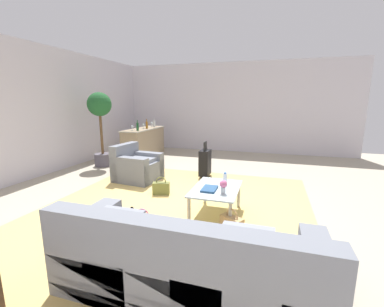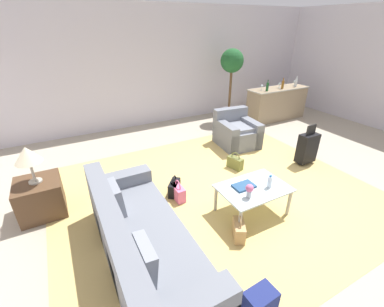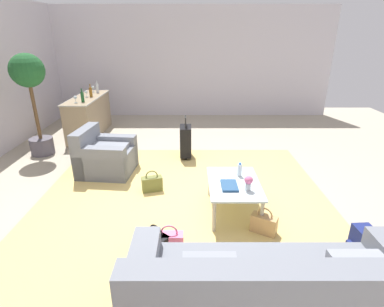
{
  "view_description": "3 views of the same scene",
  "coord_description": "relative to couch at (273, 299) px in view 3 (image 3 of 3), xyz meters",
  "views": [
    {
      "loc": [
        -4.14,
        -1.28,
        1.78
      ],
      "look_at": [
        -0.58,
        -0.16,
        1.02
      ],
      "focal_mm": 24.0,
      "sensor_mm": 36.0,
      "label": 1
    },
    {
      "loc": [
        -2.68,
        -2.83,
        2.6
      ],
      "look_at": [
        -0.92,
        0.45,
        0.72
      ],
      "focal_mm": 24.0,
      "sensor_mm": 36.0,
      "label": 2
    },
    {
      "loc": [
        -4.04,
        0.08,
        2.35
      ],
      "look_at": [
        -0.45,
        0.08,
        0.9
      ],
      "focal_mm": 28.0,
      "sensor_mm": 36.0,
      "label": 3
    }
  ],
  "objects": [
    {
      "name": "potted_ficus",
      "position": [
        3.99,
        3.8,
        1.06
      ],
      "size": [
        0.64,
        0.64,
        2.02
      ],
      "color": "#514C56",
      "rests_on": "ground"
    },
    {
      "name": "wall_right",
      "position": [
        7.25,
        0.6,
        1.25
      ],
      "size": [
        0.12,
        8.0,
        3.1
      ],
      "primitive_type": "cube",
      "color": "silver",
      "rests_on": "ground"
    },
    {
      "name": "backpack_navy",
      "position": [
        0.79,
        -1.19,
        -0.11
      ],
      "size": [
        0.31,
        0.26,
        0.4
      ],
      "color": "navy",
      "rests_on": "ground"
    },
    {
      "name": "couch",
      "position": [
        0.0,
        0.0,
        0.0
      ],
      "size": [
        0.9,
        2.43,
        0.86
      ],
      "color": "slate",
      "rests_on": "ground"
    },
    {
      "name": "handbag_olive",
      "position": [
        2.39,
        1.31,
        -0.17
      ],
      "size": [
        0.22,
        0.35,
        0.36
      ],
      "color": "olive",
      "rests_on": "ground"
    },
    {
      "name": "wine_bottle_amber",
      "position": [
        5.3,
        3.09,
        0.75
      ],
      "size": [
        0.07,
        0.07,
        0.3
      ],
      "color": "brown",
      "rests_on": "bar_console"
    },
    {
      "name": "coffee_table_book",
      "position": [
        1.67,
        0.18,
        0.17
      ],
      "size": [
        0.32,
        0.21,
        0.03
      ],
      "primitive_type": "cube",
      "rotation": [
        0.0,
        0.0,
        -0.0
      ],
      "color": "navy",
      "rests_on": "coffee_table"
    },
    {
      "name": "wine_bottle_green",
      "position": [
        4.72,
        3.09,
        0.75
      ],
      "size": [
        0.07,
        0.07,
        0.3
      ],
      "color": "#194C23",
      "rests_on": "bar_console"
    },
    {
      "name": "handbag_pink",
      "position": [
        0.95,
        0.94,
        -0.17
      ],
      "size": [
        0.14,
        0.32,
        0.36
      ],
      "color": "pink",
      "rests_on": "ground"
    },
    {
      "name": "coffee_table",
      "position": [
        1.79,
        0.1,
        0.1
      ],
      "size": [
        1.01,
        0.7,
        0.46
      ],
      "color": "silver",
      "rests_on": "ground"
    },
    {
      "name": "wine_glass_left_of_centre",
      "position": [
        5.29,
        3.19,
        0.74
      ],
      "size": [
        0.08,
        0.08,
        0.15
      ],
      "color": "silver",
      "rests_on": "bar_console"
    },
    {
      "name": "suitcase_black",
      "position": [
        3.79,
        0.8,
        0.06
      ],
      "size": [
        0.4,
        0.22,
        0.85
      ],
      "color": "black",
      "rests_on": "ground"
    },
    {
      "name": "handbag_black",
      "position": [
        0.95,
        1.09,
        -0.17
      ],
      "size": [
        0.31,
        0.34,
        0.36
      ],
      "color": "black",
      "rests_on": "ground"
    },
    {
      "name": "handbag_tan",
      "position": [
        1.31,
        -0.23,
        -0.17
      ],
      "size": [
        0.28,
        0.35,
        0.36
      ],
      "color": "tan",
      "rests_on": "ground"
    },
    {
      "name": "bar_console",
      "position": [
        5.29,
        3.2,
        0.18
      ],
      "size": [
        1.88,
        0.61,
        0.94
      ],
      "color": "#937F60",
      "rests_on": "ground"
    },
    {
      "name": "water_bottle",
      "position": [
        1.99,
        0.0,
        0.25
      ],
      "size": [
        0.06,
        0.06,
        0.2
      ],
      "color": "silver",
      "rests_on": "coffee_table"
    },
    {
      "name": "armchair",
      "position": [
        3.1,
        2.26,
        -0.01
      ],
      "size": [
        0.93,
        0.98,
        0.82
      ],
      "color": "slate",
      "rests_on": "ground"
    },
    {
      "name": "wine_glass_right_of_centre",
      "position": [
        5.94,
        3.23,
        0.74
      ],
      "size": [
        0.08,
        0.08,
        0.15
      ],
      "color": "silver",
      "rests_on": "bar_console"
    },
    {
      "name": "flower_vase",
      "position": [
        1.57,
        -0.05,
        0.28
      ],
      "size": [
        0.11,
        0.11,
        0.21
      ],
      "color": "#B2B7BC",
      "rests_on": "coffee_table"
    },
    {
      "name": "area_rug",
      "position": [
        1.59,
        0.8,
        -0.3
      ],
      "size": [
        5.2,
        4.4,
        0.01
      ],
      "primitive_type": "cube",
      "color": "tan",
      "rests_on": "ground"
    },
    {
      "name": "wine_glass_leftmost",
      "position": [
        4.65,
        3.22,
        0.74
      ],
      "size": [
        0.08,
        0.08,
        0.15
      ],
      "color": "silver",
      "rests_on": "bar_console"
    },
    {
      "name": "wine_bottle_clear",
      "position": [
        5.84,
        3.09,
        0.75
      ],
      "size": [
        0.07,
        0.07,
        0.3
      ],
      "color": "silver",
      "rests_on": "bar_console"
    },
    {
      "name": "ground_plane",
      "position": [
        2.19,
        0.6,
        -0.3
      ],
      "size": [
        12.0,
        12.0,
        0.0
      ],
      "primitive_type": "plane",
      "color": "#A89E89"
    }
  ]
}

